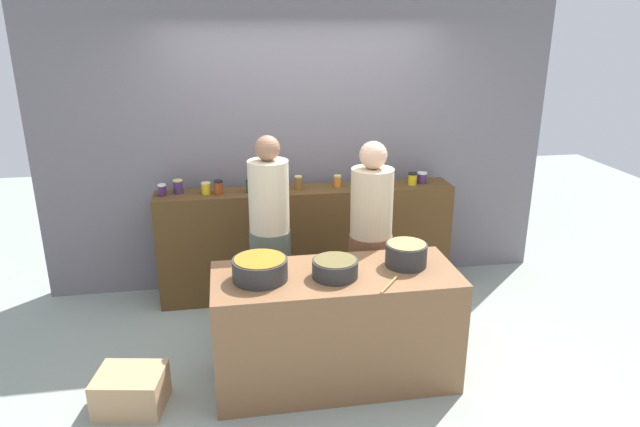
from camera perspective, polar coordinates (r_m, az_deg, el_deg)
The scene contains 23 objects.
ground at distance 4.61m, azimuth 0.75°, elevation -13.89°, with size 12.00×12.00×0.00m, color #919A8F.
storefront_wall at distance 5.39m, azimuth -1.96°, elevation 8.30°, with size 4.80×0.12×3.00m, color slate.
display_shelf at distance 5.34m, azimuth -1.34°, elevation -2.84°, with size 2.70×0.36×1.03m, color #51361A.
prep_table at distance 4.14m, azimuth 1.53°, elevation -11.24°, with size 1.70×0.70×0.84m, color brown.
preserve_jar_0 at distance 5.13m, azimuth -15.50°, elevation 2.28°, with size 0.07×0.07×0.10m.
preserve_jar_1 at distance 5.17m, azimuth -14.00°, elevation 2.63°, with size 0.09×0.09×0.12m.
preserve_jar_2 at distance 5.10m, azimuth -11.33°, elevation 2.50°, with size 0.08×0.08×0.10m.
preserve_jar_3 at distance 5.06m, azimuth -10.12°, elevation 2.59°, with size 0.08×0.08×0.13m.
preserve_jar_4 at distance 5.08m, azimuth -6.97°, elevation 2.71°, with size 0.08×0.08×0.11m.
preserve_jar_5 at distance 5.15m, azimuth -5.42°, elevation 2.95°, with size 0.09×0.09×0.10m.
preserve_jar_6 at distance 5.18m, azimuth -4.34°, elevation 3.03°, with size 0.07×0.07×0.10m.
preserve_jar_7 at distance 5.12m, azimuth -2.18°, elevation 3.09°, with size 0.07×0.07×0.13m.
preserve_jar_8 at distance 5.22m, azimuth 1.76°, elevation 3.27°, with size 0.07×0.07×0.11m.
preserve_jar_9 at distance 5.21m, azimuth 5.58°, elevation 3.14°, with size 0.08×0.08×0.10m.
preserve_jar_10 at distance 5.35m, azimuth 9.22°, elevation 3.46°, with size 0.08×0.08×0.11m.
preserve_jar_11 at distance 5.42m, azimuth 10.16°, elevation 3.56°, with size 0.09×0.09×0.10m.
cooking_pot_left at distance 3.84m, azimuth -6.01°, elevation -5.54°, with size 0.37×0.37×0.15m.
cooking_pot_center at distance 3.87m, azimuth 1.51°, elevation -5.49°, with size 0.31×0.31×0.13m.
cooking_pot_right at distance 4.08m, azimuth 8.60°, elevation -4.07°, with size 0.29×0.29×0.17m.
wooden_spoon at distance 3.78m, azimuth 6.89°, elevation -7.11°, with size 0.02×0.02×0.27m, color #9E703D.
cook_with_tongs at distance 4.56m, azimuth -4.98°, elevation -3.49°, with size 0.33×0.33×1.67m.
cook_in_cap at distance 4.57m, azimuth 5.05°, elevation -3.75°, with size 0.34×0.34×1.63m.
bread_crate at distance 4.20m, azimuth -18.37°, elevation -16.44°, with size 0.44×0.36×0.27m, color tan.
Camera 1 is at (-0.70, -3.80, 2.50)m, focal length 32.02 mm.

